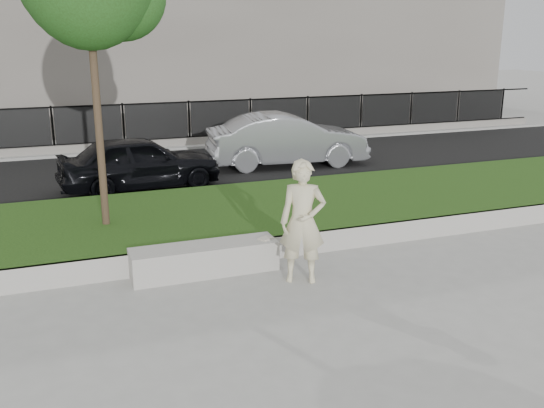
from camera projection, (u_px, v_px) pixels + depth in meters
name	position (u px, v px, depth m)	size (l,w,h in m)	color
ground	(264.00, 285.00, 9.52)	(90.00, 90.00, 0.00)	gray
grass_bank	(213.00, 220.00, 12.17)	(34.00, 4.00, 0.40)	black
grass_kerb	(243.00, 252.00, 10.40)	(34.00, 0.08, 0.40)	#A09D96
street	(163.00, 172.00, 17.18)	(34.00, 7.00, 0.04)	black
far_pavement	(139.00, 144.00, 21.22)	(34.00, 3.00, 0.12)	gray
iron_fence	(143.00, 135.00, 20.19)	(32.00, 0.30, 1.50)	slate
building_facade	(108.00, 4.00, 26.19)	(34.00, 10.00, 10.00)	#68615B
stone_bench	(205.00, 259.00, 9.93)	(2.41, 0.60, 0.49)	#A09D96
man	(303.00, 222.00, 9.44)	(0.72, 0.47, 1.96)	beige
book	(266.00, 238.00, 10.14)	(0.24, 0.17, 0.03)	beige
car_dark	(140.00, 162.00, 15.10)	(1.60, 3.97, 1.35)	black
car_silver	(287.00, 140.00, 17.75)	(1.62, 4.63, 1.53)	gray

